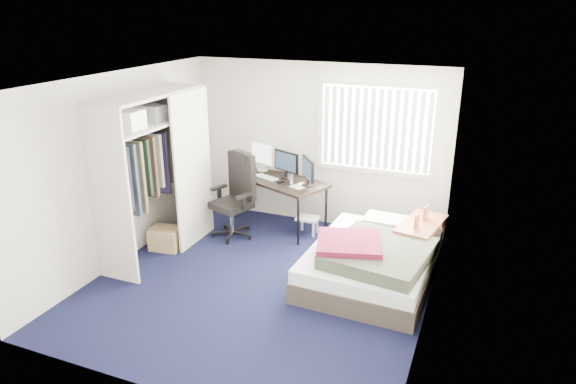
% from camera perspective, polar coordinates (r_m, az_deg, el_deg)
% --- Properties ---
extents(ground, '(4.20, 4.20, 0.00)m').
position_cam_1_polar(ground, '(6.54, -2.96, -9.95)').
color(ground, black).
rests_on(ground, ground).
extents(room_shell, '(4.20, 4.20, 4.20)m').
position_cam_1_polar(room_shell, '(5.93, -3.22, 2.78)').
color(room_shell, silver).
rests_on(room_shell, ground).
extents(window_assembly, '(1.72, 0.09, 1.32)m').
position_cam_1_polar(window_assembly, '(7.51, 9.76, 6.94)').
color(window_assembly, white).
rests_on(window_assembly, ground).
extents(closet, '(0.64, 1.84, 2.22)m').
position_cam_1_polar(closet, '(7.03, -14.72, 3.58)').
color(closet, beige).
rests_on(closet, ground).
extents(desk, '(1.71, 1.27, 1.22)m').
position_cam_1_polar(desk, '(7.86, -0.93, 1.70)').
color(desk, black).
rests_on(desk, ground).
extents(office_chair, '(0.76, 0.76, 1.27)m').
position_cam_1_polar(office_chair, '(7.67, -5.84, -1.32)').
color(office_chair, black).
rests_on(office_chair, ground).
extents(footstool, '(0.33, 0.27, 0.27)m').
position_cam_1_polar(footstool, '(7.75, 2.20, -3.23)').
color(footstool, white).
rests_on(footstool, ground).
extents(nightstand, '(0.61, 0.96, 0.79)m').
position_cam_1_polar(nightstand, '(6.92, 14.58, -3.82)').
color(nightstand, brown).
rests_on(nightstand, ground).
extents(bed, '(1.55, 2.02, 0.65)m').
position_cam_1_polar(bed, '(6.53, 9.30, -7.50)').
color(bed, '#393129').
rests_on(bed, ground).
extents(pine_box, '(0.45, 0.36, 0.31)m').
position_cam_1_polar(pine_box, '(7.50, -13.41, -5.04)').
color(pine_box, '#A38651').
rests_on(pine_box, ground).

